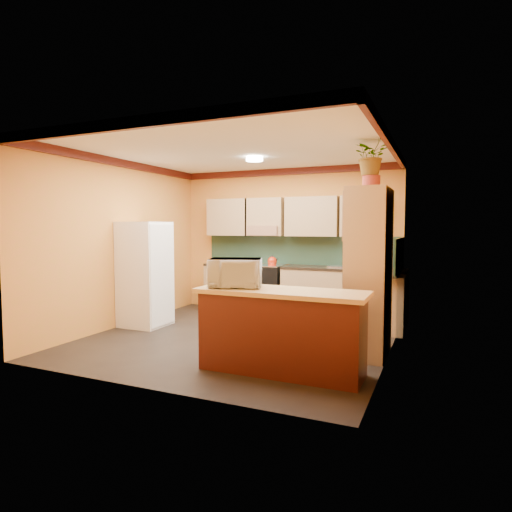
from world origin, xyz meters
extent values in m
plane|color=black|center=(0.00, 0.00, 0.00)|extent=(4.20, 4.20, 0.00)
cube|color=white|center=(0.00, 0.00, 2.70)|extent=(4.20, 4.20, 0.04)
cube|color=orange|center=(0.00, 2.10, 1.35)|extent=(4.20, 0.04, 2.70)
cube|color=orange|center=(0.00, -2.10, 1.35)|extent=(4.20, 0.04, 2.70)
cube|color=orange|center=(-2.10, 0.00, 1.35)|extent=(0.04, 4.20, 2.70)
cube|color=orange|center=(2.10, 0.00, 1.35)|extent=(0.04, 4.20, 2.70)
cube|color=#203B2C|center=(0.25, 2.09, 1.19)|extent=(3.70, 0.02, 0.53)
cube|color=#203B2C|center=(2.09, 1.40, 1.19)|extent=(0.02, 1.40, 0.53)
cube|color=#A27355|center=(0.10, 1.93, 1.80)|extent=(3.10, 0.34, 0.70)
cylinder|color=white|center=(0.00, 0.60, 2.66)|extent=(0.26, 0.26, 0.06)
cube|color=#A27355|center=(0.37, 1.80, 0.44)|extent=(3.65, 0.60, 0.88)
cube|color=black|center=(0.37, 1.80, 0.90)|extent=(3.65, 0.62, 0.04)
cube|color=black|center=(-0.25, 1.80, 0.46)|extent=(0.58, 0.58, 0.91)
cube|color=silver|center=(1.15, 1.80, 0.94)|extent=(0.48, 0.40, 0.03)
cube|color=#A27355|center=(1.80, 1.25, 0.44)|extent=(0.60, 0.80, 0.88)
cube|color=black|center=(1.80, 1.25, 0.90)|extent=(0.62, 0.80, 0.04)
cube|color=white|center=(-1.75, 0.13, 0.85)|extent=(0.68, 0.66, 1.70)
cube|color=#A27355|center=(1.85, -0.02, 1.05)|extent=(0.48, 0.90, 2.10)
cylinder|color=maroon|center=(1.85, 0.03, 2.18)|extent=(0.22, 0.22, 0.16)
imported|color=#A27355|center=(1.85, 0.03, 2.51)|extent=(0.55, 0.51, 0.49)
cube|color=#481210|center=(1.07, -1.11, 0.44)|extent=(1.80, 0.55, 0.88)
cube|color=tan|center=(1.07, -1.11, 0.91)|extent=(1.90, 0.65, 0.05)
imported|color=white|center=(0.51, -1.11, 1.09)|extent=(0.69, 0.57, 0.33)
camera|label=1|loc=(2.68, -5.50, 1.63)|focal=30.00mm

